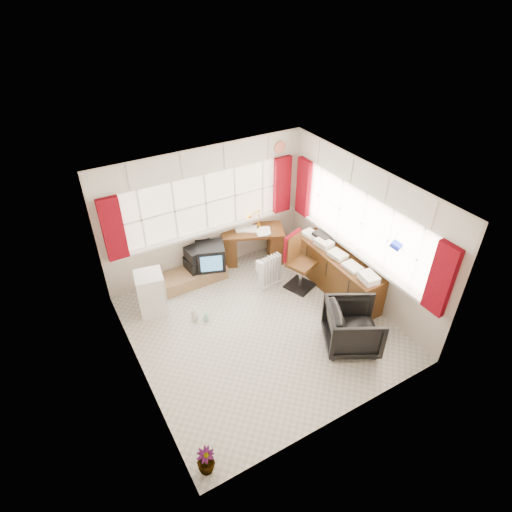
{
  "coord_description": "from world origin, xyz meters",
  "views": [
    {
      "loc": [
        -2.65,
        -4.44,
        5.15
      ],
      "look_at": [
        0.23,
        0.55,
        1.06
      ],
      "focal_mm": 30.0,
      "sensor_mm": 36.0,
      "label": 1
    }
  ],
  "objects_px": {
    "task_chair": "(296,259)",
    "mini_fridge": "(151,293)",
    "credenza": "(336,272)",
    "desk": "(252,243)",
    "crt_tv": "(210,256)",
    "office_chair": "(353,327)",
    "tv_bench": "(190,277)",
    "desk_lamp": "(259,214)",
    "radiator": "(270,274)"
  },
  "relations": [
    {
      "from": "task_chair",
      "to": "mini_fridge",
      "type": "xyz_separation_m",
      "value": [
        -2.56,
        0.65,
        -0.2
      ]
    },
    {
      "from": "credenza",
      "to": "mini_fridge",
      "type": "relative_size",
      "value": 2.57
    },
    {
      "from": "task_chair",
      "to": "credenza",
      "type": "height_order",
      "value": "task_chair"
    },
    {
      "from": "desk",
      "to": "crt_tv",
      "type": "height_order",
      "value": "desk"
    },
    {
      "from": "credenza",
      "to": "crt_tv",
      "type": "bearing_deg",
      "value": 141.28
    },
    {
      "from": "desk",
      "to": "task_chair",
      "type": "distance_m",
      "value": 1.17
    },
    {
      "from": "office_chair",
      "to": "tv_bench",
      "type": "bearing_deg",
      "value": 58.78
    },
    {
      "from": "desk",
      "to": "tv_bench",
      "type": "height_order",
      "value": "desk"
    },
    {
      "from": "tv_bench",
      "to": "desk_lamp",
      "type": "bearing_deg",
      "value": 6.03
    },
    {
      "from": "radiator",
      "to": "mini_fridge",
      "type": "distance_m",
      "value": 2.17
    },
    {
      "from": "desk",
      "to": "tv_bench",
      "type": "bearing_deg",
      "value": -176.77
    },
    {
      "from": "office_chair",
      "to": "crt_tv",
      "type": "distance_m",
      "value": 2.96
    },
    {
      "from": "crt_tv",
      "to": "desk_lamp",
      "type": "bearing_deg",
      "value": 10.22
    },
    {
      "from": "task_chair",
      "to": "credenza",
      "type": "xyz_separation_m",
      "value": [
        0.57,
        -0.48,
        -0.19
      ]
    },
    {
      "from": "desk_lamp",
      "to": "crt_tv",
      "type": "distance_m",
      "value": 1.29
    },
    {
      "from": "crt_tv",
      "to": "tv_bench",
      "type": "bearing_deg",
      "value": 174.47
    },
    {
      "from": "mini_fridge",
      "to": "credenza",
      "type": "bearing_deg",
      "value": -19.88
    },
    {
      "from": "desk",
      "to": "task_chair",
      "type": "height_order",
      "value": "task_chair"
    },
    {
      "from": "task_chair",
      "to": "radiator",
      "type": "height_order",
      "value": "task_chair"
    },
    {
      "from": "crt_tv",
      "to": "mini_fridge",
      "type": "height_order",
      "value": "mini_fridge"
    },
    {
      "from": "office_chair",
      "to": "desk_lamp",
      "type": "bearing_deg",
      "value": 28.4
    },
    {
      "from": "task_chair",
      "to": "radiator",
      "type": "bearing_deg",
      "value": 155.85
    },
    {
      "from": "crt_tv",
      "to": "task_chair",
      "type": "bearing_deg",
      "value": -38.11
    },
    {
      "from": "desk_lamp",
      "to": "crt_tv",
      "type": "relative_size",
      "value": 0.58
    },
    {
      "from": "mini_fridge",
      "to": "office_chair",
      "type": "bearing_deg",
      "value": -43.92
    },
    {
      "from": "desk_lamp",
      "to": "credenza",
      "type": "xyz_separation_m",
      "value": [
        0.66,
        -1.69,
        -0.57
      ]
    },
    {
      "from": "radiator",
      "to": "mini_fridge",
      "type": "xyz_separation_m",
      "value": [
        -2.12,
        0.45,
        0.12
      ]
    },
    {
      "from": "tv_bench",
      "to": "crt_tv",
      "type": "height_order",
      "value": "crt_tv"
    },
    {
      "from": "desk_lamp",
      "to": "radiator",
      "type": "distance_m",
      "value": 1.28
    },
    {
      "from": "crt_tv",
      "to": "office_chair",
      "type": "bearing_deg",
      "value": -66.6
    },
    {
      "from": "credenza",
      "to": "crt_tv",
      "type": "height_order",
      "value": "credenza"
    },
    {
      "from": "task_chair",
      "to": "tv_bench",
      "type": "relative_size",
      "value": 0.79
    },
    {
      "from": "office_chair",
      "to": "tv_bench",
      "type": "height_order",
      "value": "office_chair"
    },
    {
      "from": "office_chair",
      "to": "radiator",
      "type": "relative_size",
      "value": 1.27
    },
    {
      "from": "desk",
      "to": "credenza",
      "type": "bearing_deg",
      "value": -61.72
    },
    {
      "from": "tv_bench",
      "to": "crt_tv",
      "type": "xyz_separation_m",
      "value": [
        0.44,
        -0.04,
        0.36
      ]
    },
    {
      "from": "crt_tv",
      "to": "credenza",
      "type": "bearing_deg",
      "value": -38.72
    },
    {
      "from": "desk",
      "to": "office_chair",
      "type": "relative_size",
      "value": 1.62
    },
    {
      "from": "crt_tv",
      "to": "mini_fridge",
      "type": "bearing_deg",
      "value": -164.95
    },
    {
      "from": "desk_lamp",
      "to": "tv_bench",
      "type": "relative_size",
      "value": 0.27
    },
    {
      "from": "radiator",
      "to": "tv_bench",
      "type": "relative_size",
      "value": 0.47
    },
    {
      "from": "credenza",
      "to": "mini_fridge",
      "type": "xyz_separation_m",
      "value": [
        -3.13,
        1.13,
        -0.01
      ]
    },
    {
      "from": "desk_lamp",
      "to": "task_chair",
      "type": "height_order",
      "value": "task_chair"
    },
    {
      "from": "desk_lamp",
      "to": "office_chair",
      "type": "distance_m",
      "value": 2.99
    },
    {
      "from": "task_chair",
      "to": "tv_bench",
      "type": "bearing_deg",
      "value": 148.66
    },
    {
      "from": "office_chair",
      "to": "credenza",
      "type": "height_order",
      "value": "credenza"
    },
    {
      "from": "office_chair",
      "to": "tv_bench",
      "type": "distance_m",
      "value": 3.21
    },
    {
      "from": "tv_bench",
      "to": "crt_tv",
      "type": "bearing_deg",
      "value": -5.53
    },
    {
      "from": "radiator",
      "to": "crt_tv",
      "type": "distance_m",
      "value": 1.17
    },
    {
      "from": "desk",
      "to": "task_chair",
      "type": "bearing_deg",
      "value": -75.55
    }
  ]
}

